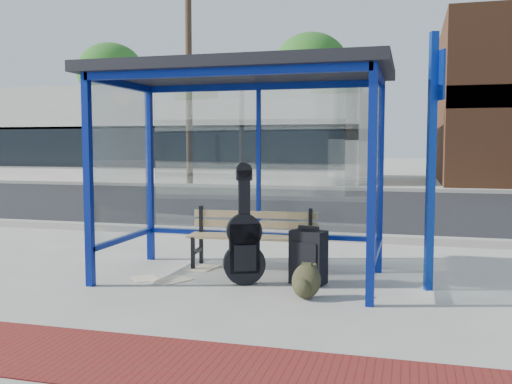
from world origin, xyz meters
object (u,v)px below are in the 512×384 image
(guitar_bag, at_px, (244,243))
(backpack, at_px, (306,282))
(bench, at_px, (253,234))
(suitcase, at_px, (308,257))

(guitar_bag, xyz_separation_m, backpack, (0.76, -0.41, -0.29))
(bench, bearing_deg, backpack, -57.68)
(bench, distance_m, guitar_bag, 0.86)
(guitar_bag, height_order, backpack, guitar_bag)
(bench, distance_m, backpack, 1.56)
(bench, height_order, guitar_bag, guitar_bag)
(suitcase, bearing_deg, backpack, -66.55)
(guitar_bag, relative_size, suitcase, 1.94)
(suitcase, relative_size, backpack, 1.82)
(guitar_bag, bearing_deg, suitcase, -9.37)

